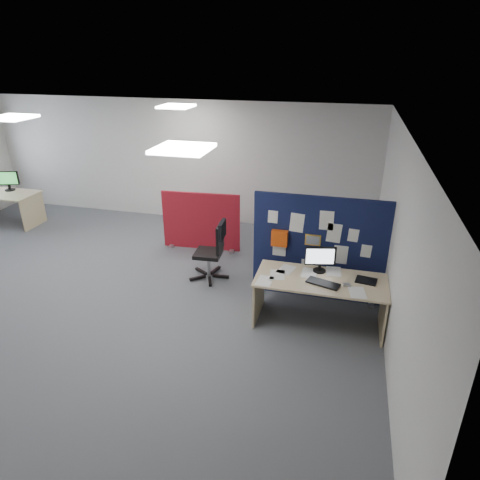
% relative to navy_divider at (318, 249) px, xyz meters
% --- Properties ---
extents(floor, '(9.00, 9.00, 0.00)m').
position_rel_navy_divider_xyz_m(floor, '(-3.46, -0.68, -0.85)').
color(floor, '#515459').
rests_on(floor, ground).
extents(ceiling, '(9.00, 7.00, 0.02)m').
position_rel_navy_divider_xyz_m(ceiling, '(-3.46, -0.68, 1.85)').
color(ceiling, white).
rests_on(ceiling, wall_back).
extents(wall_back, '(9.00, 0.02, 2.70)m').
position_rel_navy_divider_xyz_m(wall_back, '(-3.46, 2.82, 0.50)').
color(wall_back, silver).
rests_on(wall_back, floor).
extents(wall_right, '(0.02, 7.00, 2.70)m').
position_rel_navy_divider_xyz_m(wall_right, '(1.04, -0.68, 0.50)').
color(wall_right, silver).
rests_on(wall_right, floor).
extents(ceiling_lights, '(4.10, 4.10, 0.04)m').
position_rel_navy_divider_xyz_m(ceiling_lights, '(-3.13, -0.02, 1.82)').
color(ceiling_lights, white).
rests_on(ceiling_lights, ceiling).
extents(navy_divider, '(2.06, 0.30, 1.70)m').
position_rel_navy_divider_xyz_m(navy_divider, '(0.00, 0.00, 0.00)').
color(navy_divider, '#0E1A36').
rests_on(navy_divider, floor).
extents(main_desk, '(1.83, 0.81, 0.73)m').
position_rel_navy_divider_xyz_m(main_desk, '(0.12, -0.70, -0.28)').
color(main_desk, tan).
rests_on(main_desk, floor).
extents(monitor_main, '(0.43, 0.18, 0.38)m').
position_rel_navy_divider_xyz_m(monitor_main, '(0.07, -0.51, 0.10)').
color(monitor_main, black).
rests_on(monitor_main, main_desk).
extents(keyboard, '(0.48, 0.31, 0.02)m').
position_rel_navy_divider_xyz_m(keyboard, '(0.16, -0.87, -0.10)').
color(keyboard, black).
rests_on(keyboard, main_desk).
extents(mouse, '(0.11, 0.07, 0.03)m').
position_rel_navy_divider_xyz_m(mouse, '(0.47, -0.84, -0.10)').
color(mouse, '#A8A8AD').
rests_on(mouse, main_desk).
extents(paper_tray, '(0.31, 0.26, 0.01)m').
position_rel_navy_divider_xyz_m(paper_tray, '(0.73, -0.64, -0.11)').
color(paper_tray, black).
rests_on(paper_tray, main_desk).
extents(red_divider, '(1.55, 0.30, 1.16)m').
position_rel_navy_divider_xyz_m(red_divider, '(-2.36, 1.28, -0.28)').
color(red_divider, maroon).
rests_on(red_divider, floor).
extents(second_desk, '(1.58, 0.79, 0.73)m').
position_rel_navy_divider_xyz_m(second_desk, '(-7.14, 1.49, -0.30)').
color(second_desk, tan).
rests_on(second_desk, floor).
extents(monitor_second, '(0.47, 0.22, 0.44)m').
position_rel_navy_divider_xyz_m(monitor_second, '(-7.07, 1.66, 0.12)').
color(monitor_second, black).
rests_on(monitor_second, second_desk).
extents(office_chair, '(0.68, 0.70, 1.05)m').
position_rel_navy_divider_xyz_m(office_chair, '(-1.74, 0.17, -0.25)').
color(office_chair, black).
rests_on(office_chair, floor).
extents(desk_papers, '(1.49, 0.84, 0.00)m').
position_rel_navy_divider_xyz_m(desk_papers, '(-0.12, -0.73, -0.12)').
color(desk_papers, white).
rests_on(desk_papers, main_desk).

